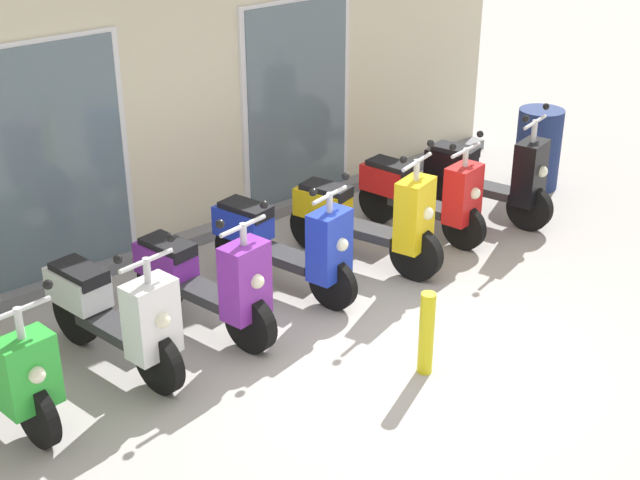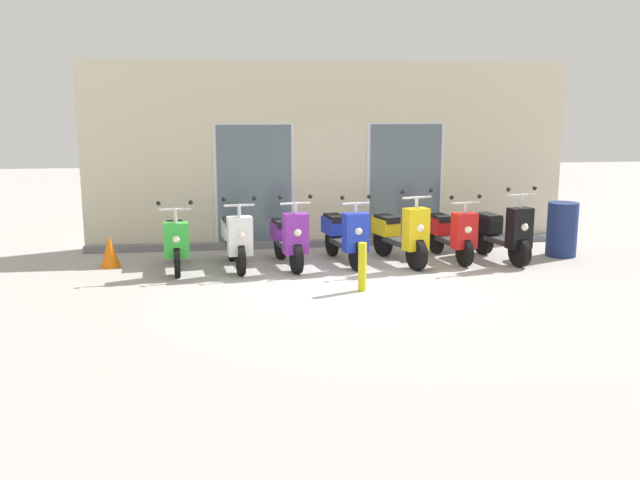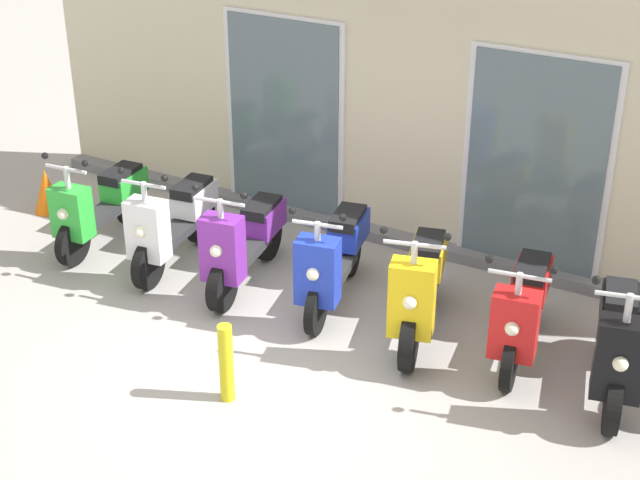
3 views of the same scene
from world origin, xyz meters
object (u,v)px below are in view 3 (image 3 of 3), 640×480
traffic_cone (47,190)px  scooter_blue (334,257)px  scooter_yellow (420,288)px  curb_bollard (226,363)px  scooter_green (100,204)px  scooter_black (618,344)px  scooter_white (173,222)px  scooter_red (523,309)px  scooter_purple (244,242)px

traffic_cone → scooter_blue: bearing=-3.3°
scooter_yellow → curb_bollard: 1.92m
scooter_green → scooter_blue: (2.76, 0.09, 0.03)m
scooter_yellow → scooter_black: size_ratio=1.08×
scooter_white → scooter_yellow: 2.73m
scooter_blue → scooter_red: (1.84, 0.01, -0.02)m
scooter_red → scooter_white: bearing=-178.2°
scooter_green → scooter_white: bearing=-0.6°
scooter_purple → traffic_cone: (-2.90, 0.31, -0.21)m
scooter_yellow → scooter_black: bearing=-1.9°
scooter_yellow → scooter_red: 0.92m
scooter_green → scooter_purple: 1.81m
scooter_green → scooter_yellow: 3.69m
scooter_white → scooter_red: size_ratio=1.03×
scooter_white → scooter_red: 3.65m
scooter_white → scooter_green: bearing=179.4°
scooter_green → scooter_white: (0.96, -0.01, 0.02)m
scooter_yellow → scooter_red: (0.91, 0.12, -0.02)m
scooter_red → curb_bollard: scooter_red is taller
scooter_green → scooter_blue: size_ratio=0.96×
scooter_yellow → scooter_purple: bearing=179.4°
scooter_green → scooter_red: bearing=1.3°
curb_bollard → scooter_blue: bearing=88.9°
scooter_purple → scooter_blue: bearing=5.6°
scooter_blue → scooter_purple: bearing=-174.4°
scooter_blue → curb_bollard: size_ratio=2.30×
traffic_cone → curb_bollard: bearing=-27.5°
scooter_black → scooter_green: bearing=179.1°
scooter_yellow → curb_bollard: scooter_yellow is taller
scooter_white → curb_bollard: (1.77, -1.66, -0.14)m
scooter_purple → traffic_cone: bearing=173.8°
scooter_black → scooter_white: bearing=179.1°
scooter_purple → scooter_black: scooter_black is taller
scooter_purple → scooter_yellow: (1.88, -0.02, 0.02)m
scooter_black → curb_bollard: (-2.73, -1.59, -0.14)m
traffic_cone → curb_bollard: size_ratio=0.74×
scooter_white → curb_bollard: 2.43m
scooter_purple → scooter_green: bearing=180.0°
traffic_cone → scooter_black: bearing=-3.5°
scooter_black → curb_bollard: 3.16m
scooter_white → scooter_blue: bearing=3.3°
scooter_green → scooter_red: scooter_green is taller
scooter_blue → scooter_yellow: (0.93, -0.11, -0.01)m
scooter_purple → scooter_blue: size_ratio=0.99×
scooter_white → scooter_black: bearing=-0.9°
scooter_yellow → traffic_cone: scooter_yellow is taller
scooter_white → scooter_yellow: size_ratio=0.96×
scooter_purple → traffic_cone: 2.93m
scooter_white → scooter_yellow: bearing=-0.2°
scooter_green → scooter_red: 4.60m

